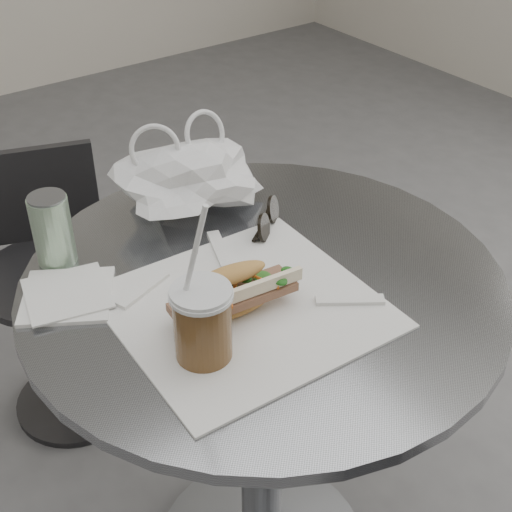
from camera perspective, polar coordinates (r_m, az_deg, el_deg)
cafe_table at (r=1.30m, az=0.50°, el=-11.40°), size 0.76×0.76×0.74m
chair_far at (r=1.82m, az=-15.44°, el=-3.88°), size 0.36×0.39×0.67m
sandwich_paper at (r=1.05m, az=-0.88°, el=-4.16°), size 0.38×0.36×0.00m
banh_mi at (r=1.02m, az=-1.93°, el=-2.95°), size 0.24×0.11×0.08m
iced_coffee at (r=0.94m, az=-4.31°, el=-5.35°), size 0.08×0.08×0.24m
sunglasses at (r=1.21m, az=0.89°, el=2.87°), size 0.10×0.08×0.05m
plastic_bag at (r=1.25m, az=-5.36°, el=6.07°), size 0.28×0.23×0.12m
napkin_stack at (r=1.11m, az=-14.86°, el=-3.04°), size 0.18×0.18×0.01m
drink_can at (r=1.16m, az=-15.98°, el=2.06°), size 0.06×0.06×0.12m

